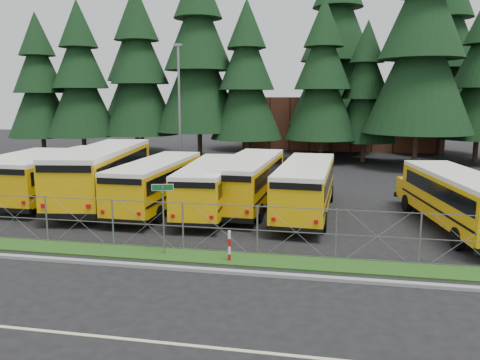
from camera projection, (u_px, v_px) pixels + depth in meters
name	position (u px, v px, depth m)	size (l,w,h in m)	color
ground	(214.00, 244.00, 19.61)	(120.00, 120.00, 0.00)	black
curb	(193.00, 269.00, 16.60)	(50.00, 0.25, 0.12)	gray
grass_verge	(203.00, 257.00, 17.96)	(50.00, 1.40, 0.06)	#1D4413
road_lane_line	(138.00, 340.00, 11.87)	(50.00, 0.12, 0.01)	beige
chainlink_fence	(207.00, 228.00, 18.46)	(44.00, 0.10, 2.00)	gray
brick_building	(340.00, 122.00, 56.69)	(22.00, 10.00, 6.00)	brown
bus_0	(20.00, 176.00, 28.62)	(2.36, 9.98, 2.62)	#E0A107
bus_1	(63.00, 176.00, 27.80)	(2.54, 10.76, 2.82)	#E0A107
bus_2	(106.00, 175.00, 27.10)	(2.93, 12.41, 3.25)	#E0A107
bus_3	(159.00, 184.00, 25.59)	(2.43, 10.31, 2.70)	#E0A107
bus_4	(212.00, 187.00, 24.95)	(2.38, 10.06, 2.64)	#E0A107
bus_5	(250.00, 182.00, 25.97)	(2.53, 10.70, 2.81)	#E0A107
bus_6	(306.00, 189.00, 24.25)	(2.48, 10.51, 2.75)	#E0A107
bus_east	(455.00, 201.00, 21.56)	(2.43, 10.30, 2.70)	#E0A107
street_sign	(163.00, 204.00, 17.96)	(0.81, 0.53, 2.81)	gray
striped_bollard	(229.00, 246.00, 17.42)	(0.11, 0.11, 1.20)	#B20C0C
light_standard	(179.00, 104.00, 37.17)	(0.70, 0.35, 10.14)	gray
conifer_0	(40.00, 86.00, 46.32)	(6.44, 6.44, 14.24)	black
conifer_1	(81.00, 81.00, 45.34)	(6.88, 6.88, 15.21)	black
conifer_2	(140.00, 76.00, 45.47)	(7.30, 7.30, 16.15)	black
conifer_3	(199.00, 61.00, 44.42)	(8.53, 8.53, 18.86)	black
conifer_4	(247.00, 82.00, 43.03)	(6.70, 6.70, 14.81)	black
conifer_5	(322.00, 81.00, 42.66)	(6.73, 6.73, 14.89)	black
conifer_6	(365.00, 92.00, 43.24)	(5.87, 5.87, 12.97)	black
conifer_7	(421.00, 47.00, 39.16)	(9.19, 9.19, 20.33)	black
conifer_10	(135.00, 73.00, 51.30)	(7.76, 7.76, 17.16)	black
conifer_11	(244.00, 79.00, 53.05)	(7.24, 7.24, 16.01)	black
conifer_12	(336.00, 51.00, 49.34)	(9.76, 9.76, 21.58)	black
conifer_13	(446.00, 59.00, 48.35)	(8.96, 8.96, 19.82)	black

